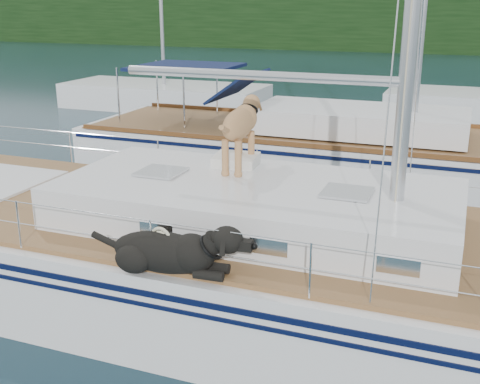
% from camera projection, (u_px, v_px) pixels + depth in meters
% --- Properties ---
extents(ground, '(120.00, 120.00, 0.00)m').
position_uv_depth(ground, '(203.00, 297.00, 8.69)').
color(ground, black).
rests_on(ground, ground).
extents(tree_line, '(90.00, 3.00, 6.00)m').
position_uv_depth(tree_line, '(436.00, 14.00, 47.77)').
color(tree_line, black).
rests_on(tree_line, ground).
extents(shore_bank, '(92.00, 1.00, 1.20)m').
position_uv_depth(shore_bank, '(434.00, 44.00, 49.57)').
color(shore_bank, '#595147').
rests_on(shore_bank, ground).
extents(main_sailboat, '(12.00, 3.92, 14.01)m').
position_uv_depth(main_sailboat, '(208.00, 255.00, 8.44)').
color(main_sailboat, white).
rests_on(main_sailboat, ground).
extents(neighbor_sailboat, '(11.00, 3.50, 13.30)m').
position_uv_depth(neighbor_sailboat, '(312.00, 151.00, 14.49)').
color(neighbor_sailboat, white).
rests_on(neighbor_sailboat, ground).
extents(bg_boat_west, '(8.00, 3.00, 11.65)m').
position_uv_depth(bg_boat_west, '(165.00, 97.00, 23.73)').
color(bg_boat_west, white).
rests_on(bg_boat_west, ground).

